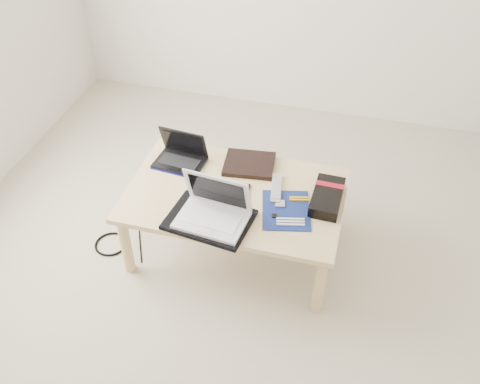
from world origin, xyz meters
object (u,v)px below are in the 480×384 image
(gpu_box, at_px, (327,197))
(coffee_table, at_px, (235,200))
(netbook, at_px, (181,156))
(white_laptop, at_px, (214,210))

(gpu_box, bearing_deg, coffee_table, -173.12)
(netbook, height_order, gpu_box, netbook)
(netbook, xyz_separation_m, gpu_box, (0.81, -0.12, -0.01))
(coffee_table, relative_size, netbook, 3.93)
(netbook, relative_size, white_laptop, 0.80)
(coffee_table, xyz_separation_m, white_laptop, (-0.04, -0.22, 0.12))
(netbook, height_order, white_laptop, white_laptop)
(white_laptop, relative_size, gpu_box, 1.22)
(netbook, distance_m, white_laptop, 0.50)
(coffee_table, bearing_deg, netbook, 153.53)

